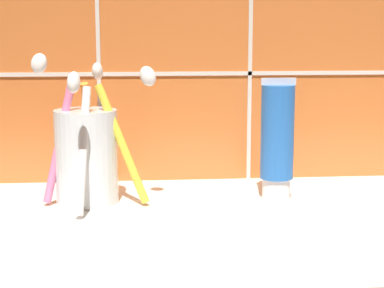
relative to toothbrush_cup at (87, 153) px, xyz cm
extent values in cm
cube|color=silver|center=(18.29, -8.01, -6.73)|extent=(76.77, 37.45, 2.00)
cube|color=#C6662D|center=(18.29, 10.97, 13.11)|extent=(86.77, 1.50, 41.68)
cube|color=beige|center=(18.29, 10.12, 8.11)|extent=(86.77, 0.24, 0.50)
cube|color=beige|center=(1.02, 10.12, 13.11)|extent=(0.50, 0.24, 41.68)
cube|color=beige|center=(20.21, 10.12, 13.11)|extent=(0.50, 0.24, 41.68)
cylinder|color=silver|center=(-0.05, 0.05, -0.45)|extent=(7.01, 7.01, 10.55)
cylinder|color=yellow|center=(3.98, -1.28, 1.17)|extent=(6.11, 2.71, 13.33)
ellipsoid|color=white|center=(6.89, -2.21, 8.68)|extent=(2.68, 1.96, 2.67)
cylinder|color=orange|center=(0.35, 4.54, 1.15)|extent=(2.14, 6.47, 13.30)
ellipsoid|color=white|center=(0.98, 7.72, 8.63)|extent=(1.75, 2.63, 2.69)
cylinder|color=pink|center=(-2.81, -0.65, 1.81)|extent=(4.33, 1.66, 14.48)
ellipsoid|color=white|center=(-4.71, -1.00, 10.02)|extent=(2.35, 1.67, 2.53)
cylinder|color=white|center=(-0.08, -3.98, 1.06)|extent=(1.80, 6.43, 13.13)
ellipsoid|color=white|center=(-0.54, -7.15, 8.46)|extent=(1.63, 2.59, 2.69)
cylinder|color=white|center=(21.69, 0.05, -4.54)|extent=(3.23, 3.23, 2.37)
cylinder|color=blue|center=(21.69, 0.05, 2.04)|extent=(3.80, 3.80, 10.79)
cube|color=silver|center=(21.69, 0.05, 7.84)|extent=(3.99, 0.36, 0.80)
camera|label=1|loc=(5.43, -71.30, 13.46)|focal=60.00mm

